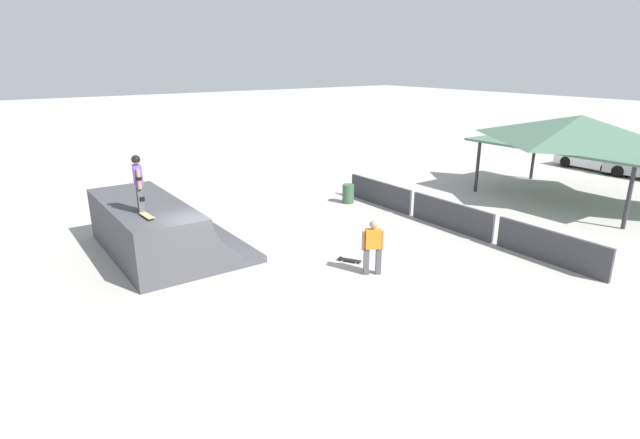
{
  "coord_description": "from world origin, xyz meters",
  "views": [
    {
      "loc": [
        12.88,
        -5.36,
        6.2
      ],
      "look_at": [
        -0.3,
        3.95,
        0.98
      ],
      "focal_mm": 28.0,
      "sensor_mm": 36.0,
      "label": 1
    }
  ],
  "objects_px": {
    "trash_bin": "(348,194)",
    "parked_car_white": "(593,159)",
    "skateboard_on_ground": "(349,260)",
    "bystander_walking": "(373,245)",
    "skater_on_deck": "(138,180)",
    "skateboard_on_deck": "(147,216)"
  },
  "relations": [
    {
      "from": "skateboard_on_deck",
      "to": "parked_car_white",
      "type": "relative_size",
      "value": 0.2
    },
    {
      "from": "skater_on_deck",
      "to": "trash_bin",
      "type": "bearing_deg",
      "value": 111.73
    },
    {
      "from": "skateboard_on_ground",
      "to": "parked_car_white",
      "type": "relative_size",
      "value": 0.18
    },
    {
      "from": "skater_on_deck",
      "to": "skateboard_on_deck",
      "type": "bearing_deg",
      "value": 6.79
    },
    {
      "from": "trash_bin",
      "to": "parked_car_white",
      "type": "relative_size",
      "value": 0.21
    },
    {
      "from": "skateboard_on_deck",
      "to": "trash_bin",
      "type": "bearing_deg",
      "value": 102.7
    },
    {
      "from": "trash_bin",
      "to": "parked_car_white",
      "type": "distance_m",
      "value": 16.35
    },
    {
      "from": "skateboard_on_deck",
      "to": "skateboard_on_ground",
      "type": "relative_size",
      "value": 1.1
    },
    {
      "from": "trash_bin",
      "to": "skateboard_on_ground",
      "type": "bearing_deg",
      "value": -38.04
    },
    {
      "from": "skateboard_on_deck",
      "to": "skateboard_on_ground",
      "type": "xyz_separation_m",
      "value": [
        2.67,
        5.41,
        -1.77
      ]
    },
    {
      "from": "skateboard_on_deck",
      "to": "trash_bin",
      "type": "xyz_separation_m",
      "value": [
        -2.7,
        9.62,
        -1.41
      ]
    },
    {
      "from": "skateboard_on_ground",
      "to": "parked_car_white",
      "type": "bearing_deg",
      "value": -113.48
    },
    {
      "from": "bystander_walking",
      "to": "skater_on_deck",
      "type": "bearing_deg",
      "value": -8.01
    },
    {
      "from": "skater_on_deck",
      "to": "skateboard_on_deck",
      "type": "height_order",
      "value": "skater_on_deck"
    },
    {
      "from": "trash_bin",
      "to": "parked_car_white",
      "type": "bearing_deg",
      "value": 80.71
    },
    {
      "from": "skateboard_on_ground",
      "to": "parked_car_white",
      "type": "distance_m",
      "value": 20.53
    },
    {
      "from": "skater_on_deck",
      "to": "bystander_walking",
      "type": "xyz_separation_m",
      "value": [
        4.51,
        5.34,
        -1.83
      ]
    },
    {
      "from": "bystander_walking",
      "to": "skateboard_on_deck",
      "type": "bearing_deg",
      "value": -3.25
    },
    {
      "from": "bystander_walking",
      "to": "skateboard_on_ground",
      "type": "bearing_deg",
      "value": -59.26
    },
    {
      "from": "skater_on_deck",
      "to": "trash_bin",
      "type": "height_order",
      "value": "skater_on_deck"
    },
    {
      "from": "skater_on_deck",
      "to": "skateboard_on_deck",
      "type": "relative_size",
      "value": 2.1
    },
    {
      "from": "skateboard_on_deck",
      "to": "bystander_walking",
      "type": "xyz_separation_m",
      "value": [
        3.83,
        5.38,
        -0.89
      ]
    }
  ]
}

